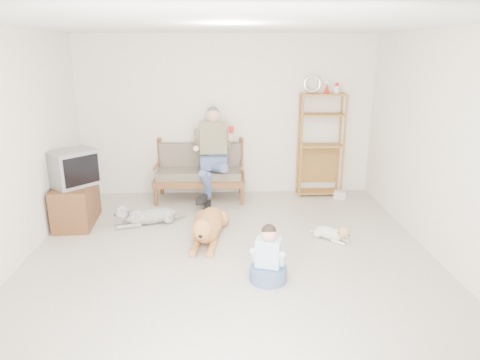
{
  "coord_description": "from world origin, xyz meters",
  "views": [
    {
      "loc": [
        -0.1,
        -4.54,
        2.44
      ],
      "look_at": [
        0.15,
        1.0,
        0.75
      ],
      "focal_mm": 32.0,
      "sensor_mm": 36.0,
      "label": 1
    }
  ],
  "objects_px": {
    "etagere": "(321,144)",
    "golden_retriever": "(208,226)",
    "tv_stand": "(76,204)",
    "loveseat": "(200,171)"
  },
  "relations": [
    {
      "from": "etagere",
      "to": "golden_retriever",
      "type": "bearing_deg",
      "value": -136.88
    },
    {
      "from": "etagere",
      "to": "golden_retriever",
      "type": "relative_size",
      "value": 1.38
    },
    {
      "from": "tv_stand",
      "to": "golden_retriever",
      "type": "relative_size",
      "value": 0.62
    },
    {
      "from": "loveseat",
      "to": "etagere",
      "type": "xyz_separation_m",
      "value": [
        2.06,
        0.11,
        0.42
      ]
    },
    {
      "from": "loveseat",
      "to": "etagere",
      "type": "relative_size",
      "value": 0.74
    },
    {
      "from": "golden_retriever",
      "to": "tv_stand",
      "type": "bearing_deg",
      "value": 169.12
    },
    {
      "from": "etagere",
      "to": "golden_retriever",
      "type": "xyz_separation_m",
      "value": [
        -1.89,
        -1.77,
        -0.72
      ]
    },
    {
      "from": "loveseat",
      "to": "etagere",
      "type": "distance_m",
      "value": 2.11
    },
    {
      "from": "loveseat",
      "to": "tv_stand",
      "type": "xyz_separation_m",
      "value": [
        -1.76,
        -1.04,
        -0.19
      ]
    },
    {
      "from": "loveseat",
      "to": "golden_retriever",
      "type": "distance_m",
      "value": 1.7
    }
  ]
}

